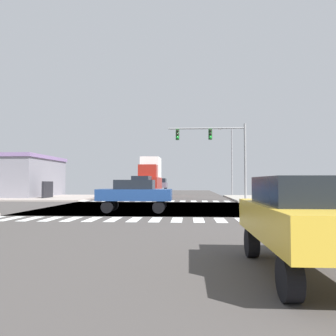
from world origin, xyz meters
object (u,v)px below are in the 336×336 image
street_lamp (230,155)px  sedan_nearside_1 (304,216)px  box_truck_trailing_1 (150,175)px  suv_middle_3 (161,184)px  traffic_signal_mast (216,144)px  bank_building (2,177)px  sedan_farside_2 (135,193)px  sedan_queued_3 (305,193)px  suv_outer_4 (142,185)px

street_lamp → sedan_nearside_1: 34.27m
box_truck_trailing_1 → suv_middle_3: 16.59m
traffic_signal_mast → bank_building: traffic_signal_mast is taller
suv_middle_3 → sedan_farside_2: bearing=92.4°
street_lamp → sedan_queued_3: (1.54, -21.27, -3.88)m
bank_building → suv_middle_3: bearing=51.6°
sedan_queued_3 → box_truck_trailing_1: (-11.39, 21.91, 1.45)m
sedan_farside_2 → suv_middle_3: size_ratio=0.93×
bank_building → sedan_nearside_1: 38.32m
street_lamp → bank_building: street_lamp is taller
traffic_signal_mast → street_lamp: (2.55, 10.07, -0.26)m
sedan_farside_2 → suv_outer_4: suv_outer_4 is taller
suv_middle_3 → suv_outer_4: size_ratio=1.00×
bank_building → sedan_queued_3: bank_building is taller
box_truck_trailing_1 → suv_outer_4: 7.55m
sedan_nearside_1 → suv_middle_3: 51.60m
bank_building → sedan_nearside_1: bearing=-51.8°
sedan_queued_3 → suv_middle_3: (-11.39, 38.46, 0.28)m
sedan_nearside_1 → sedan_farside_2: size_ratio=1.00×
box_truck_trailing_1 → traffic_signal_mast: bearing=124.3°
sedan_farside_2 → box_truck_trailing_1: (-1.64, 21.91, 1.45)m
bank_building → box_truck_trailing_1: (16.66, 4.45, 0.21)m
street_lamp → box_truck_trailing_1: (-9.85, 0.63, -2.43)m
suv_outer_4 → traffic_signal_mast: bearing=156.0°
sedan_nearside_1 → box_truck_trailing_1: bearing=101.4°
sedan_nearside_1 → sedan_farside_2: (-5.36, 12.66, 0.00)m
traffic_signal_mast → box_truck_trailing_1: 13.23m
street_lamp → box_truck_trailing_1: street_lamp is taller
traffic_signal_mast → sedan_queued_3: (4.09, -11.20, -4.14)m
sedan_queued_3 → suv_outer_4: suv_outer_4 is taller
street_lamp → suv_outer_4: street_lamp is taller
sedan_queued_3 → sedan_farside_2: bearing=90.0°
sedan_queued_3 → box_truck_trailing_1: box_truck_trailing_1 is taller
sedan_farside_2 → box_truck_trailing_1: bearing=4.3°
bank_building → sedan_farside_2: size_ratio=3.03×
box_truck_trailing_1 → suv_middle_3: box_truck_trailing_1 is taller
bank_building → suv_outer_4: (16.66, -3.01, -0.96)m
suv_outer_4 → sedan_queued_3: bearing=128.2°
sedan_queued_3 → street_lamp: bearing=4.1°
suv_middle_3 → suv_outer_4: (0.00, -24.01, 0.00)m
suv_outer_4 → suv_middle_3: bearing=-90.0°
sedan_nearside_1 → traffic_signal_mast: bearing=89.3°
bank_building → sedan_farside_2: 25.33m
street_lamp → suv_middle_3: bearing=119.8°
sedan_nearside_1 → sedan_queued_3: same height
traffic_signal_mast → suv_outer_4: 8.87m
box_truck_trailing_1 → suv_middle_3: size_ratio=1.57×
sedan_farside_2 → sedan_queued_3: bearing=-90.0°
traffic_signal_mast → suv_middle_3: traffic_signal_mast is taller
sedan_queued_3 → box_truck_trailing_1: bearing=27.5°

